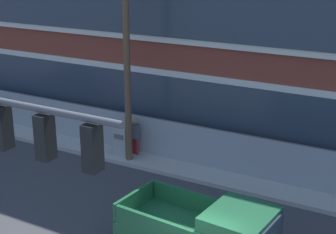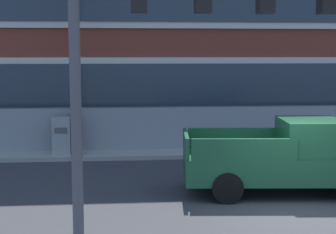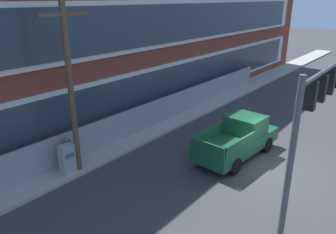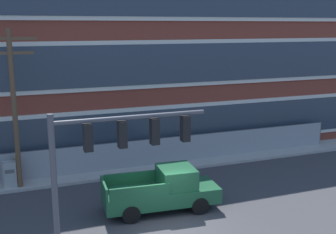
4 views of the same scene
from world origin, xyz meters
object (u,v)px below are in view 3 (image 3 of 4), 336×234
traffic_signal_mast (314,110)px  pedestrian_near_cabinet (68,150)px  utility_pole_near_corner (69,75)px  electrical_cabinet (67,160)px  pickup_truck_dark_green (238,139)px

traffic_signal_mast → pedestrian_near_cabinet: bearing=106.2°
utility_pole_near_corner → electrical_cabinet: 3.91m
utility_pole_near_corner → electrical_cabinet: (-0.47, 0.17, -3.88)m
electrical_cabinet → pedestrian_near_cabinet: pedestrian_near_cabinet is taller
utility_pole_near_corner → electrical_cabinet: utility_pole_near_corner is taller
utility_pole_near_corner → electrical_cabinet: size_ratio=5.49×
electrical_cabinet → pedestrian_near_cabinet: (0.37, 0.44, 0.22)m
electrical_cabinet → traffic_signal_mast: bearing=-71.0°
pickup_truck_dark_green → utility_pole_near_corner: utility_pole_near_corner is taller
pickup_truck_dark_green → pedestrian_near_cabinet: pickup_truck_dark_green is taller
utility_pole_near_corner → electrical_cabinet: bearing=160.0°
traffic_signal_mast → utility_pole_near_corner: 9.58m
traffic_signal_mast → pedestrian_near_cabinet: traffic_signal_mast is taller
traffic_signal_mast → pickup_truck_dark_green: (3.40, 4.14, -3.36)m
traffic_signal_mast → utility_pole_near_corner: bearing=106.7°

